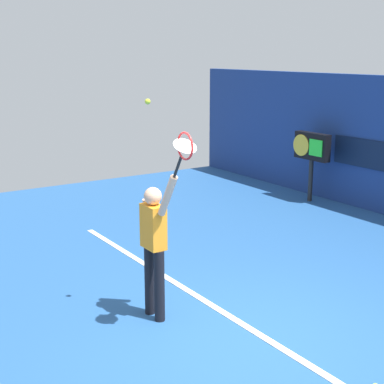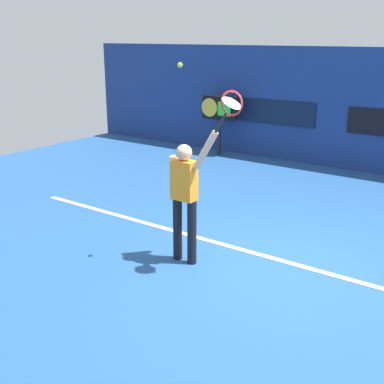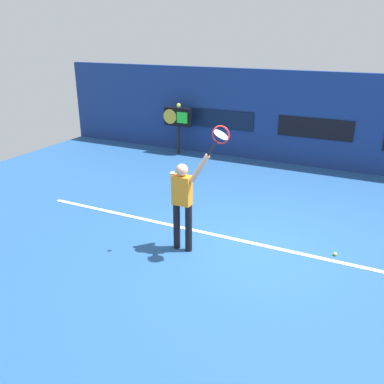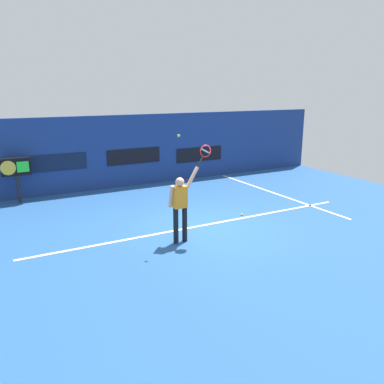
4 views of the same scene
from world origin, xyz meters
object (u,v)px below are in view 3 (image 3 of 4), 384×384
at_px(tennis_player, 183,200).
at_px(tennis_ball, 179,105).
at_px(tennis_racket, 220,136).
at_px(spare_ball, 335,254).
at_px(scoreboard_clock, 178,119).

xyz_separation_m(tennis_player, tennis_ball, (-0.04, -0.03, 1.71)).
distance_m(tennis_player, tennis_racket, 1.43).
xyz_separation_m(tennis_player, tennis_racket, (0.70, -0.00, 1.25)).
distance_m(tennis_racket, spare_ball, 3.12).
bearing_deg(tennis_racket, scoreboard_clock, 123.87).
bearing_deg(scoreboard_clock, spare_ball, -39.52).
height_order(tennis_player, tennis_racket, tennis_racket).
xyz_separation_m(scoreboard_clock, spare_ball, (5.88, -4.85, -1.15)).
xyz_separation_m(tennis_player, scoreboard_clock, (-3.24, 5.86, 0.18)).
xyz_separation_m(tennis_ball, spare_ball, (2.68, 1.05, -2.68)).
relative_size(tennis_racket, spare_ball, 8.91).
xyz_separation_m(tennis_racket, spare_ball, (1.94, 1.02, -2.23)).
distance_m(tennis_ball, scoreboard_clock, 6.88).
distance_m(tennis_racket, scoreboard_clock, 7.15).
bearing_deg(tennis_ball, scoreboard_clock, 118.45).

